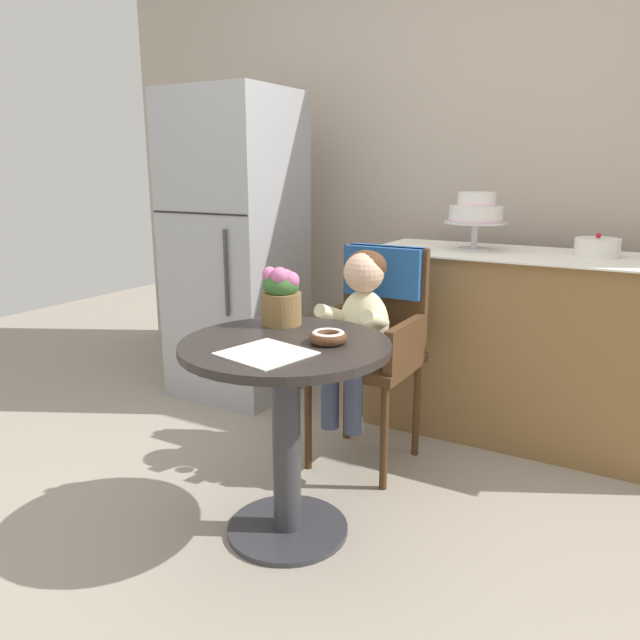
{
  "coord_description": "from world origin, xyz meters",
  "views": [
    {
      "loc": [
        1.09,
        -1.66,
        1.29
      ],
      "look_at": [
        0.05,
        0.15,
        0.77
      ],
      "focal_mm": 34.26,
      "sensor_mm": 36.0,
      "label": 1
    }
  ],
  "objects_px": {
    "seated_child": "(359,318)",
    "refrigerator": "(236,248)",
    "wicker_chair": "(375,319)",
    "tiered_cake_stand": "(476,213)",
    "cafe_table": "(286,401)",
    "round_layer_cake": "(597,247)",
    "flower_vase": "(281,295)",
    "donut_front": "(328,337)"
  },
  "relations": [
    {
      "from": "seated_child",
      "to": "refrigerator",
      "type": "distance_m",
      "value": 1.18
    },
    {
      "from": "wicker_chair",
      "to": "tiered_cake_stand",
      "type": "bearing_deg",
      "value": 62.6
    },
    {
      "from": "cafe_table",
      "to": "wicker_chair",
      "type": "distance_m",
      "value": 0.74
    },
    {
      "from": "seated_child",
      "to": "round_layer_cake",
      "type": "bearing_deg",
      "value": 43.68
    },
    {
      "from": "cafe_table",
      "to": "flower_vase",
      "type": "relative_size",
      "value": 3.24
    },
    {
      "from": "tiered_cake_stand",
      "to": "refrigerator",
      "type": "height_order",
      "value": "refrigerator"
    },
    {
      "from": "seated_child",
      "to": "flower_vase",
      "type": "xyz_separation_m",
      "value": [
        -0.14,
        -0.38,
        0.16
      ]
    },
    {
      "from": "flower_vase",
      "to": "refrigerator",
      "type": "distance_m",
      "value": 1.28
    },
    {
      "from": "cafe_table",
      "to": "seated_child",
      "type": "distance_m",
      "value": 0.6
    },
    {
      "from": "donut_front",
      "to": "flower_vase",
      "type": "height_order",
      "value": "flower_vase"
    },
    {
      "from": "wicker_chair",
      "to": "tiered_cake_stand",
      "type": "distance_m",
      "value": 0.77
    },
    {
      "from": "seated_child",
      "to": "donut_front",
      "type": "height_order",
      "value": "seated_child"
    },
    {
      "from": "tiered_cake_stand",
      "to": "refrigerator",
      "type": "relative_size",
      "value": 0.18
    },
    {
      "from": "wicker_chair",
      "to": "seated_child",
      "type": "height_order",
      "value": "seated_child"
    },
    {
      "from": "donut_front",
      "to": "refrigerator",
      "type": "distance_m",
      "value": 1.58
    },
    {
      "from": "refrigerator",
      "to": "seated_child",
      "type": "bearing_deg",
      "value": -26.65
    },
    {
      "from": "flower_vase",
      "to": "wicker_chair",
      "type": "bearing_deg",
      "value": 75.42
    },
    {
      "from": "flower_vase",
      "to": "round_layer_cake",
      "type": "distance_m",
      "value": 1.49
    },
    {
      "from": "cafe_table",
      "to": "round_layer_cake",
      "type": "height_order",
      "value": "round_layer_cake"
    },
    {
      "from": "seated_child",
      "to": "refrigerator",
      "type": "xyz_separation_m",
      "value": [
        -1.05,
        0.53,
        0.17
      ]
    },
    {
      "from": "refrigerator",
      "to": "donut_front",
      "type": "bearing_deg",
      "value": -41.33
    },
    {
      "from": "seated_child",
      "to": "donut_front",
      "type": "xyz_separation_m",
      "value": [
        0.14,
        -0.52,
        0.06
      ]
    },
    {
      "from": "refrigerator",
      "to": "wicker_chair",
      "type": "bearing_deg",
      "value": -19.45
    },
    {
      "from": "cafe_table",
      "to": "refrigerator",
      "type": "bearing_deg",
      "value": 133.67
    },
    {
      "from": "donut_front",
      "to": "tiered_cake_stand",
      "type": "height_order",
      "value": "tiered_cake_stand"
    },
    {
      "from": "seated_child",
      "to": "wicker_chair",
      "type": "bearing_deg",
      "value": 90.0
    },
    {
      "from": "wicker_chair",
      "to": "donut_front",
      "type": "relative_size",
      "value": 7.38
    },
    {
      "from": "wicker_chair",
      "to": "flower_vase",
      "type": "relative_size",
      "value": 4.3
    },
    {
      "from": "cafe_table",
      "to": "tiered_cake_stand",
      "type": "xyz_separation_m",
      "value": [
        0.26,
        1.3,
        0.57
      ]
    },
    {
      "from": "tiered_cake_stand",
      "to": "cafe_table",
      "type": "bearing_deg",
      "value": -101.15
    },
    {
      "from": "round_layer_cake",
      "to": "wicker_chair",
      "type": "bearing_deg",
      "value": -142.68
    },
    {
      "from": "flower_vase",
      "to": "round_layer_cake",
      "type": "bearing_deg",
      "value": 50.53
    },
    {
      "from": "cafe_table",
      "to": "refrigerator",
      "type": "xyz_separation_m",
      "value": [
        -1.05,
        1.1,
        0.34
      ]
    },
    {
      "from": "tiered_cake_stand",
      "to": "round_layer_cake",
      "type": "xyz_separation_m",
      "value": [
        0.55,
        0.05,
        -0.14
      ]
    },
    {
      "from": "wicker_chair",
      "to": "seated_child",
      "type": "relative_size",
      "value": 1.31
    },
    {
      "from": "flower_vase",
      "to": "round_layer_cake",
      "type": "height_order",
      "value": "round_layer_cake"
    },
    {
      "from": "donut_front",
      "to": "tiered_cake_stand",
      "type": "relative_size",
      "value": 0.43
    },
    {
      "from": "round_layer_cake",
      "to": "flower_vase",
      "type": "bearing_deg",
      "value": -129.47
    },
    {
      "from": "cafe_table",
      "to": "seated_child",
      "type": "bearing_deg",
      "value": 90.35
    },
    {
      "from": "flower_vase",
      "to": "refrigerator",
      "type": "height_order",
      "value": "refrigerator"
    },
    {
      "from": "seated_child",
      "to": "tiered_cake_stand",
      "type": "xyz_separation_m",
      "value": [
        0.26,
        0.73,
        0.4
      ]
    },
    {
      "from": "wicker_chair",
      "to": "donut_front",
      "type": "height_order",
      "value": "wicker_chair"
    }
  ]
}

